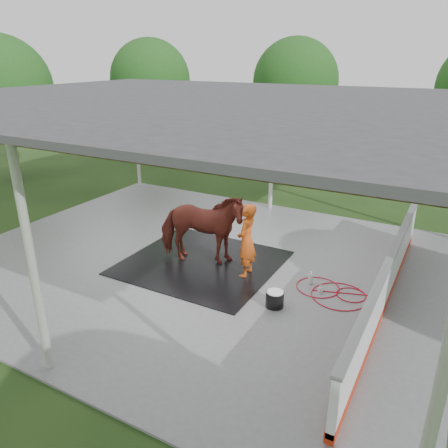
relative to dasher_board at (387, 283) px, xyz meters
The scene contains 12 objects.
ground 4.64m from the dasher_board, behind, with size 100.00×100.00×0.00m, color #1E3814.
concrete_slab 4.63m from the dasher_board, behind, with size 12.00×10.00×0.05m, color slate.
pavilion_structure 5.70m from the dasher_board, behind, with size 12.60×10.60×4.05m.
dasher_board is the anchor object (origin of this frame).
tree_belt 5.43m from the dasher_board, 168.18° to the left, with size 28.00×28.00×5.80m.
rubber_mat 4.44m from the dasher_board, behind, with size 3.67×3.44×0.03m, color black.
horse 4.42m from the dasher_board, behind, with size 1.00×2.19×1.85m, color maroon.
handler 3.17m from the dasher_board, behind, with size 0.65×0.43×1.79m, color #C64D15.
wash_bucket 2.31m from the dasher_board, 151.02° to the right, with size 0.38×0.38×0.35m.
soap_bottle_a 1.71m from the dasher_board, behind, with size 0.12×0.13×0.32m, color silver.
soap_bottle_b 1.40m from the dasher_board, behind, with size 0.09×0.09×0.20m, color #338CD8.
hose_coil 1.18m from the dasher_board, behind, with size 1.77×1.25×0.02m.
Camera 1 is at (5.49, -8.54, 4.98)m, focal length 35.00 mm.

